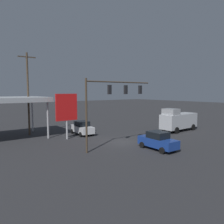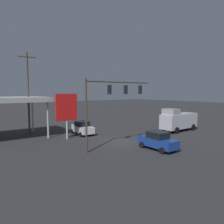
% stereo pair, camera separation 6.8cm
% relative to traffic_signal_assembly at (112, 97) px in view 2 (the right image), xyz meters
% --- Properties ---
extents(ground_plane, '(200.00, 200.00, 0.00)m').
position_rel_traffic_signal_assembly_xyz_m(ground_plane, '(-2.67, -1.47, -5.63)').
color(ground_plane, '#2D2D30').
extents(traffic_signal_assembly, '(8.86, 0.43, 7.50)m').
position_rel_traffic_signal_assembly_xyz_m(traffic_signal_assembly, '(0.00, 0.00, 0.00)').
color(traffic_signal_assembly, '#473828').
rests_on(traffic_signal_assembly, ground).
extents(utility_pole, '(2.40, 0.26, 11.47)m').
position_rel_traffic_signal_assembly_xyz_m(utility_pole, '(5.04, -12.59, 0.39)').
color(utility_pole, '#473828').
rests_on(utility_pole, ground).
extents(gas_station_canopy, '(11.00, 7.54, 5.42)m').
position_rel_traffic_signal_assembly_xyz_m(gas_station_canopy, '(8.63, -12.10, -0.57)').
color(gas_station_canopy, '#B2B7BC').
rests_on(gas_station_canopy, ground).
extents(price_sign, '(2.92, 0.27, 5.88)m').
position_rel_traffic_signal_assembly_xyz_m(price_sign, '(1.96, -7.04, -1.62)').
color(price_sign, '#B7B7BC').
rests_on(price_sign, ground).
extents(sedan_waiting, '(2.26, 4.50, 1.93)m').
position_rel_traffic_signal_assembly_xyz_m(sedan_waiting, '(-1.10, -8.51, -4.68)').
color(sedan_waiting, silver).
rests_on(sedan_waiting, ground).
extents(sedan_far, '(2.17, 4.45, 1.93)m').
position_rel_traffic_signal_assembly_xyz_m(sedan_far, '(-3.48, 3.51, -4.68)').
color(sedan_far, navy).
rests_on(sedan_far, ground).
extents(delivery_truck, '(6.85, 2.68, 3.58)m').
position_rel_traffic_signal_assembly_xyz_m(delivery_truck, '(-14.37, -1.76, -3.94)').
color(delivery_truck, silver).
rests_on(delivery_truck, ground).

